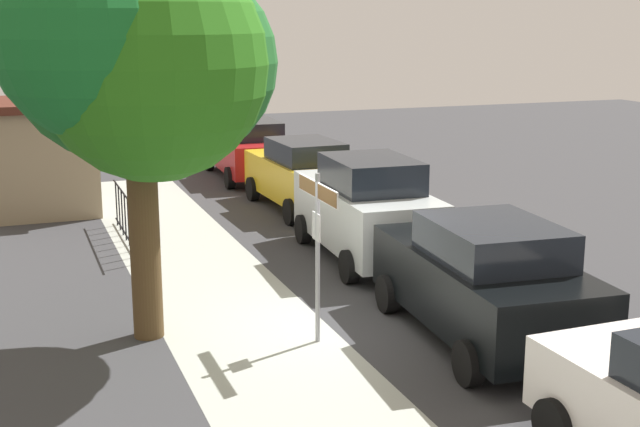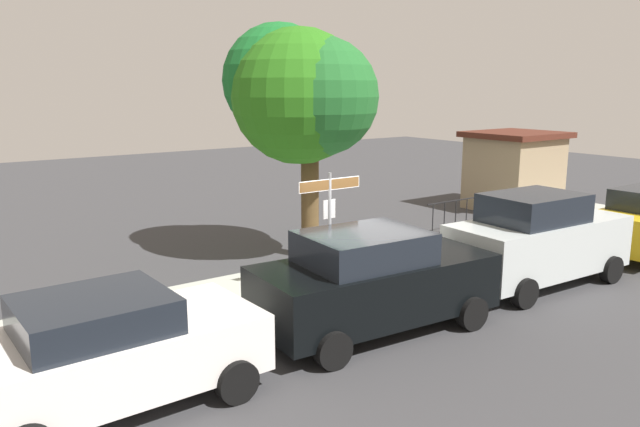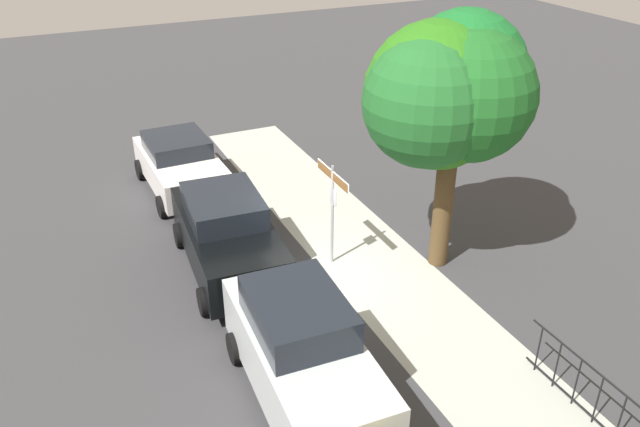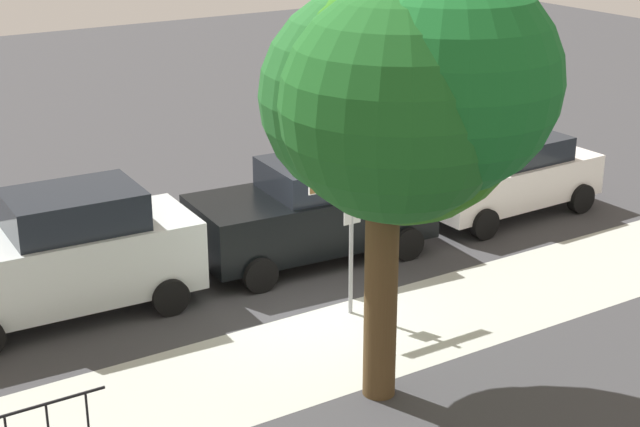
{
  "view_description": "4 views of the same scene",
  "coord_description": "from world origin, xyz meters",
  "px_view_note": "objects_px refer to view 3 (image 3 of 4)",
  "views": [
    {
      "loc": [
        -12.21,
        4.7,
        4.9
      ],
      "look_at": [
        -0.78,
        0.48,
        2.1
      ],
      "focal_mm": 48.53,
      "sensor_mm": 36.0,
      "label": 1
    },
    {
      "loc": [
        -8.38,
        -10.24,
        4.5
      ],
      "look_at": [
        -0.13,
        1.23,
        1.54
      ],
      "focal_mm": 34.59,
      "sensor_mm": 36.0,
      "label": 2
    },
    {
      "loc": [
        11.7,
        -5.58,
        8.71
      ],
      "look_at": [
        0.31,
        -0.28,
        1.9
      ],
      "focal_mm": 35.87,
      "sensor_mm": 36.0,
      "label": 3
    },
    {
      "loc": [
        8.0,
        12.73,
        7.24
      ],
      "look_at": [
        -0.04,
        0.1,
        1.77
      ],
      "focal_mm": 54.97,
      "sensor_mm": 36.0,
      "label": 4
    }
  ],
  "objects_px": {
    "street_sign": "(333,194)",
    "car_white": "(180,164)",
    "shade_tree": "(448,93)",
    "car_silver": "(303,354)",
    "car_black": "(227,234)"
  },
  "relations": [
    {
      "from": "shade_tree",
      "to": "car_white",
      "type": "distance_m",
      "value": 8.76
    },
    {
      "from": "shade_tree",
      "to": "car_silver",
      "type": "xyz_separation_m",
      "value": [
        3.14,
        -4.95,
        -3.25
      ]
    },
    {
      "from": "car_silver",
      "to": "car_white",
      "type": "bearing_deg",
      "value": -178.18
    },
    {
      "from": "street_sign",
      "to": "shade_tree",
      "type": "relative_size",
      "value": 0.43
    },
    {
      "from": "street_sign",
      "to": "car_white",
      "type": "relative_size",
      "value": 0.63
    },
    {
      "from": "car_black",
      "to": "car_silver",
      "type": "bearing_deg",
      "value": 2.61
    },
    {
      "from": "shade_tree",
      "to": "street_sign",
      "type": "bearing_deg",
      "value": -109.8
    },
    {
      "from": "car_black",
      "to": "car_silver",
      "type": "relative_size",
      "value": 1.03
    },
    {
      "from": "shade_tree",
      "to": "car_black",
      "type": "height_order",
      "value": "shade_tree"
    },
    {
      "from": "car_silver",
      "to": "shade_tree",
      "type": "bearing_deg",
      "value": 125.09
    },
    {
      "from": "shade_tree",
      "to": "car_black",
      "type": "distance_m",
      "value": 6.11
    },
    {
      "from": "car_white",
      "to": "car_silver",
      "type": "height_order",
      "value": "car_silver"
    },
    {
      "from": "car_white",
      "to": "car_silver",
      "type": "relative_size",
      "value": 0.92
    },
    {
      "from": "shade_tree",
      "to": "car_black",
      "type": "xyz_separation_m",
      "value": [
        -1.67,
        -4.84,
        -3.34
      ]
    },
    {
      "from": "street_sign",
      "to": "car_white",
      "type": "distance_m",
      "value": 6.17
    }
  ]
}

